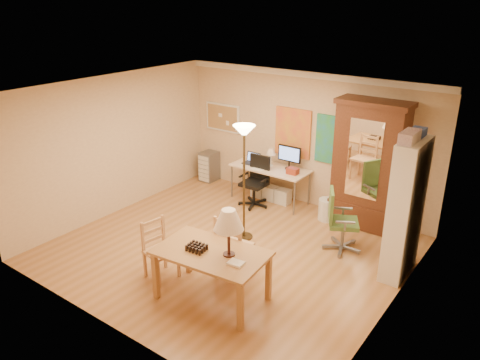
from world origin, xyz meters
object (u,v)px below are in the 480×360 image
Objects in this scene: dining_table at (217,243)px; armoire at (368,173)px; office_chair_green at (340,234)px; bookshelf at (405,210)px; office_chair_black at (255,192)px; computer_desk at (272,180)px.

dining_table is 0.68× the size of armoire.
dining_table is 1.50× the size of office_chair_green.
office_chair_green is 1.34m from armoire.
office_chair_black is at bearing 166.42° from bookshelf.
office_chair_green reaches higher than office_chair_black.
computer_desk is at bearing 67.80° from office_chair_black.
office_chair_black is 2.28m from office_chair_green.
office_chair_green is (2.19, -0.64, 0.01)m from office_chair_black.
office_chair_green is at bearing 172.51° from bookshelf.
office_chair_green is at bearing -88.15° from armoire.
bookshelf reaches higher than computer_desk.
armoire is at bearing 91.85° from office_chair_green.
office_chair_black is 3.42m from bookshelf.
dining_table is at bearing -102.04° from armoire.
computer_desk is 0.76× the size of bookshelf.
dining_table is at bearing -69.60° from computer_desk.
computer_desk is 1.58× the size of office_chair_black.
dining_table is at bearing -108.30° from office_chair_green.
office_chair_black is at bearing 115.40° from dining_table.
computer_desk is 2.08m from armoire.
armoire is at bearing 130.59° from bookshelf.
office_chair_black is (-0.16, -0.39, -0.18)m from computer_desk.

